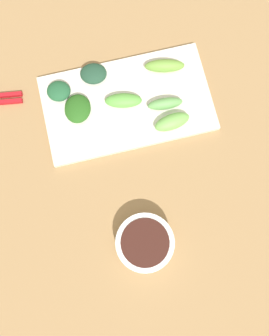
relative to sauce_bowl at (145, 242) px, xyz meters
name	(u,v)px	position (x,y,z in m)	size (l,w,h in m)	color
tabletop	(139,152)	(0.17, -0.03, -0.03)	(2.10, 2.10, 0.02)	#9D784D
sauce_bowl	(145,242)	(0.00, 0.00, 0.00)	(0.10, 0.10, 0.04)	white
serving_plate	(125,104)	(0.26, -0.03, -0.01)	(0.18, 0.32, 0.01)	silver
broccoli_stalk_0	(123,101)	(0.26, -0.02, 0.00)	(0.03, 0.07, 0.02)	#5EA944
broccoli_leafy_1	(93,74)	(0.33, 0.02, 0.00)	(0.04, 0.05, 0.02)	#224631
broccoli_stalk_2	(165,66)	(0.31, -0.12, 0.00)	(0.03, 0.08, 0.03)	#6FA13E
broccoli_leafy_3	(59,91)	(0.31, 0.09, 0.00)	(0.04, 0.05, 0.02)	#225934
broccoli_stalk_4	(172,122)	(0.20, -0.10, 0.00)	(0.03, 0.07, 0.03)	#73B652
broccoli_stalk_5	(165,104)	(0.24, -0.10, 0.00)	(0.02, 0.07, 0.02)	#63A255
broccoli_leafy_6	(78,109)	(0.27, 0.06, 0.00)	(0.06, 0.05, 0.02)	#275D1C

